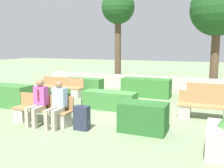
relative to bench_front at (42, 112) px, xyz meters
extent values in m
plane|color=gray|center=(1.71, 2.01, -0.33)|extent=(60.00, 60.00, 0.00)
cube|color=#B7B2A8|center=(1.71, 6.96, 0.03)|extent=(12.70, 0.30, 0.71)
cube|color=#A37A4C|center=(0.00, -0.04, 0.09)|extent=(1.92, 0.44, 0.05)
cube|color=#A37A4C|center=(0.00, 0.20, 0.32)|extent=(1.92, 0.04, 0.40)
cube|color=#B7B2A8|center=(-0.73, -0.04, -0.13)|extent=(0.36, 0.40, 0.39)
cube|color=#B7B2A8|center=(0.73, -0.04, -0.13)|extent=(0.36, 0.40, 0.39)
cube|color=#A37A4C|center=(4.70, 4.15, 0.09)|extent=(2.11, 0.44, 0.05)
cube|color=#A37A4C|center=(4.70, 4.39, 0.32)|extent=(2.11, 0.04, 0.40)
cube|color=#B7B2A8|center=(3.88, 4.15, -0.13)|extent=(0.36, 0.40, 0.39)
cube|color=#A37A4C|center=(-1.86, 3.63, 0.09)|extent=(2.20, 0.44, 0.05)
cube|color=#A37A4C|center=(-1.86, 3.88, 0.32)|extent=(2.20, 0.04, 0.40)
cube|color=#B7B2A8|center=(-2.72, 3.63, -0.13)|extent=(0.36, 0.40, 0.39)
cube|color=#B7B2A8|center=(-0.99, 3.63, -0.13)|extent=(0.36, 0.40, 0.39)
cube|color=#A37A4C|center=(4.49, 2.27, 0.09)|extent=(1.78, 0.44, 0.05)
cube|color=#A37A4C|center=(4.49, 2.52, 0.32)|extent=(1.78, 0.04, 0.40)
cube|color=#B7B2A8|center=(3.83, 2.27, -0.13)|extent=(0.36, 0.40, 0.39)
cube|color=#B2A893|center=(-0.11, -0.25, 0.18)|extent=(0.14, 0.46, 0.13)
cube|color=#B2A893|center=(0.09, -0.25, 0.18)|extent=(0.14, 0.46, 0.13)
cube|color=#B2A893|center=(-0.13, -0.48, -0.04)|extent=(0.11, 0.11, 0.57)
cube|color=#B2A893|center=(0.11, -0.48, -0.04)|extent=(0.11, 0.11, 0.57)
cube|color=#B74C9E|center=(-0.01, -0.01, 0.52)|extent=(0.38, 0.22, 0.54)
sphere|color=#936B4C|center=(-0.01, -0.03, 0.90)|extent=(0.23, 0.23, 0.23)
cube|color=maroon|center=(-0.01, -0.13, 0.54)|extent=(0.06, 0.01, 0.35)
cube|color=#B2A893|center=(0.54, -0.25, 0.18)|extent=(0.14, 0.46, 0.13)
cube|color=#B2A893|center=(0.74, -0.25, 0.18)|extent=(0.14, 0.46, 0.13)
cube|color=#B2A893|center=(0.52, -0.48, -0.04)|extent=(0.11, 0.11, 0.57)
cube|color=#B2A893|center=(0.76, -0.48, -0.04)|extent=(0.11, 0.11, 0.57)
cube|color=#9EBCE0|center=(0.64, -0.01, 0.52)|extent=(0.38, 0.22, 0.54)
sphere|color=#936B4C|center=(0.64, -0.03, 0.89)|extent=(0.20, 0.20, 0.20)
cube|color=#33702D|center=(1.81, 5.03, 0.08)|extent=(2.19, 0.75, 0.82)
cube|color=#3D7A38|center=(1.17, 2.35, -0.01)|extent=(1.95, 0.69, 0.64)
cube|color=#3D7A38|center=(-2.60, 1.23, 0.09)|extent=(1.94, 0.73, 0.83)
cube|color=#286028|center=(2.97, 0.46, 0.07)|extent=(1.26, 0.74, 0.79)
cube|color=#3D7A38|center=(-1.27, 4.78, 0.03)|extent=(1.92, 0.62, 0.71)
cube|color=#282D42|center=(1.38, -0.06, 0.01)|extent=(0.42, 0.24, 0.67)
cylinder|color=#333338|center=(1.38, -0.06, 0.44)|extent=(0.02, 0.02, 0.20)
cylinder|color=brown|center=(-0.79, 8.13, 1.66)|extent=(0.37, 0.37, 3.98)
sphere|color=#1E4C1E|center=(-0.79, 8.13, 4.18)|extent=(1.93, 1.93, 1.93)
cylinder|color=brown|center=(4.59, 7.83, 1.35)|extent=(0.41, 0.41, 3.36)
sphere|color=#1E4C1E|center=(4.59, 7.83, 3.77)|extent=(2.67, 2.67, 2.67)
camera|label=1|loc=(4.69, -5.83, 1.96)|focal=40.00mm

